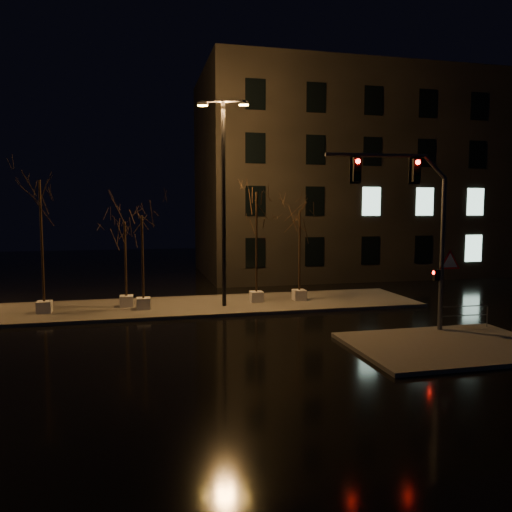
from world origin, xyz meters
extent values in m
plane|color=black|center=(0.00, 0.00, 0.00)|extent=(90.00, 90.00, 0.00)
cube|color=#4E4B46|center=(0.00, 6.00, 0.07)|extent=(22.00, 5.00, 0.15)
cube|color=#4E4B46|center=(7.50, -3.50, 0.07)|extent=(7.00, 5.00, 0.15)
cube|color=black|center=(14.00, 18.00, 7.50)|extent=(25.00, 12.00, 15.00)
cube|color=silver|center=(-7.62, 5.63, 0.43)|extent=(0.65, 0.65, 0.55)
cylinder|color=black|center=(-7.62, 5.63, 3.50)|extent=(0.11, 0.11, 5.60)
cube|color=silver|center=(-3.92, 6.29, 0.43)|extent=(0.65, 0.65, 0.55)
cylinder|color=black|center=(-3.92, 6.29, 2.54)|extent=(0.11, 0.11, 3.68)
cube|color=silver|center=(-3.10, 5.47, 0.43)|extent=(0.65, 0.65, 0.55)
cylinder|color=black|center=(-3.10, 5.47, 2.69)|extent=(0.11, 0.11, 3.98)
cube|color=silver|center=(2.66, 6.06, 0.43)|extent=(0.65, 0.65, 0.55)
cylinder|color=black|center=(2.66, 6.06, 3.28)|extent=(0.11, 0.11, 5.16)
cube|color=silver|center=(5.01, 6.05, 0.43)|extent=(0.65, 0.65, 0.55)
cylinder|color=black|center=(5.01, 6.05, 2.81)|extent=(0.11, 0.11, 4.21)
cylinder|color=#56585D|center=(8.45, -1.50, 3.16)|extent=(0.18, 0.18, 6.02)
cylinder|color=#56585D|center=(5.61, -1.29, 7.01)|extent=(4.01, 0.44, 0.14)
cube|color=black|center=(7.25, -1.41, 6.46)|extent=(0.32, 0.24, 0.90)
cube|color=black|center=(4.85, -1.23, 6.46)|extent=(0.32, 0.24, 0.90)
cube|color=black|center=(8.23, -1.48, 2.36)|extent=(0.23, 0.20, 0.45)
cone|color=red|center=(8.75, -1.57, 2.86)|extent=(1.04, 0.11, 1.04)
sphere|color=#FF0C07|center=(8.45, -1.50, 6.76)|extent=(0.18, 0.18, 0.18)
cylinder|color=black|center=(0.85, 5.38, 5.16)|extent=(0.20, 0.20, 10.01)
cylinder|color=black|center=(0.85, 5.38, 10.16)|extent=(2.13, 0.77, 0.10)
cube|color=yellow|center=(-0.11, 5.68, 10.01)|extent=(0.56, 0.42, 0.20)
cube|color=yellow|center=(1.80, 5.07, 10.01)|extent=(0.56, 0.42, 0.20)
cylinder|color=#56585D|center=(8.51, -1.42, 0.57)|extent=(0.05, 0.05, 0.85)
cylinder|color=#56585D|center=(10.58, -1.58, 0.57)|extent=(0.05, 0.05, 0.85)
cylinder|color=#56585D|center=(9.55, -1.50, 1.05)|extent=(2.07, 0.19, 0.04)
cylinder|color=#56585D|center=(9.55, -1.50, 0.67)|extent=(2.07, 0.19, 0.04)
camera|label=1|loc=(-3.27, -18.96, 4.96)|focal=35.00mm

